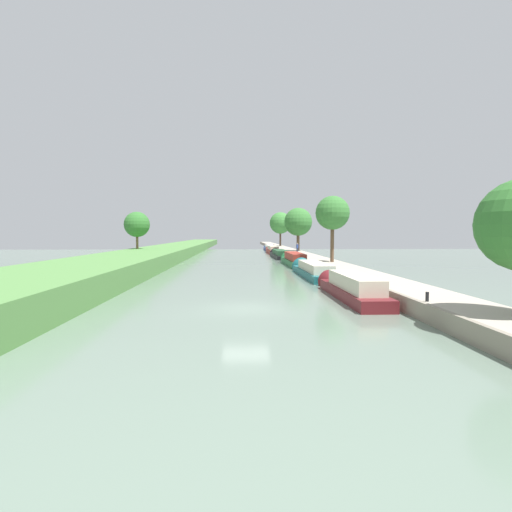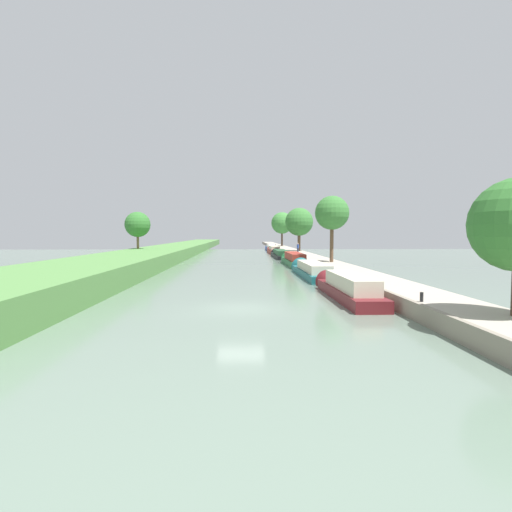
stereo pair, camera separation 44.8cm
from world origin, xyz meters
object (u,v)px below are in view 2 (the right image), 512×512
Objects in this scene: narrowboat_maroon at (346,287)px; mooring_bollard_near at (422,297)px; narrowboat_red at (274,250)px; narrowboat_blue at (270,248)px; narrowboat_green at (293,260)px; person_walking at (298,248)px; narrowboat_black at (280,254)px; mooring_bollard_far at (275,245)px; narrowboat_teal at (311,270)px.

narrowboat_maroon reaches higher than mooring_bollard_near.
narrowboat_maroon reaches higher than narrowboat_red.
narrowboat_green is at bearing -90.26° from narrowboat_blue.
person_walking is 45.45m from mooring_bollard_near.
mooring_bollard_far is at bearing 86.41° from narrowboat_black.
narrowboat_black is 8.80× the size of person_walking.
narrowboat_green reaches higher than narrowboat_blue.
narrowboat_red is (0.01, 56.73, -0.00)m from narrowboat_maroon.
person_walking is at bearing 79.54° from narrowboat_green.
mooring_bollard_far is at bearing 87.81° from narrowboat_green.
person_walking is 3.69× the size of mooring_bollard_near.
person_walking is at bearing -47.90° from narrowboat_black.
mooring_bollard_far is at bearing 90.95° from person_walking.
narrowboat_black is at bearing -90.80° from narrowboat_blue.
narrowboat_teal is 29.20× the size of mooring_bollard_near.
narrowboat_maroon is 69.32m from narrowboat_blue.
narrowboat_red is at bearing 89.99° from narrowboat_maroon.
mooring_bollard_far is (1.89, 61.39, 0.49)m from narrowboat_teal.
narrowboat_black is 14.85m from narrowboat_red.
person_walking reaches higher than narrowboat_red.
narrowboat_blue is at bearing 91.25° from mooring_bollard_near.
narrowboat_red reaches higher than narrowboat_blue.
person_walking is 35.29m from mooring_bollard_far.
narrowboat_red reaches higher than mooring_bollard_far.
narrowboat_teal is 29.20× the size of mooring_bollard_far.
narrowboat_blue is at bearing -108.46° from mooring_bollard_far.
narrowboat_red is at bearing 90.07° from narrowboat_green.
mooring_bollard_near is (1.89, -19.33, 0.49)m from narrowboat_teal.
narrowboat_teal is 19.43m from mooring_bollard_near.
narrowboat_maroon is 41.88m from narrowboat_black.
mooring_bollard_far is at bearing 88.54° from narrowboat_maroon.
narrowboat_maroon is at bearing -91.46° from mooring_bollard_far.
narrowboat_red reaches higher than mooring_bollard_near.
mooring_bollard_far is at bearing 88.23° from narrowboat_teal.
mooring_bollard_near is at bearing -86.72° from narrowboat_green.
narrowboat_black is 27.44m from narrowboat_blue.
narrowboat_maroon is 25.82m from narrowboat_green.
person_walking reaches higher than narrowboat_black.
person_walking is at bearing -85.79° from narrowboat_blue.
narrowboat_green reaches higher than narrowboat_maroon.
narrowboat_red is at bearing 91.71° from mooring_bollard_near.
narrowboat_maroon is at bearing -90.01° from narrowboat_red.
narrowboat_maroon is at bearing -90.20° from narrowboat_blue.
narrowboat_red is (0.01, 43.85, 0.07)m from narrowboat_teal.
narrowboat_teal is 1.01× the size of narrowboat_red.
mooring_bollard_near is at bearing -90.00° from mooring_bollard_far.
narrowboat_red is at bearing -96.14° from mooring_bollard_far.
narrowboat_black is 4.07m from person_walking.
mooring_bollard_far is at bearing 90.00° from mooring_bollard_near.
person_walking is 3.69× the size of mooring_bollard_far.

